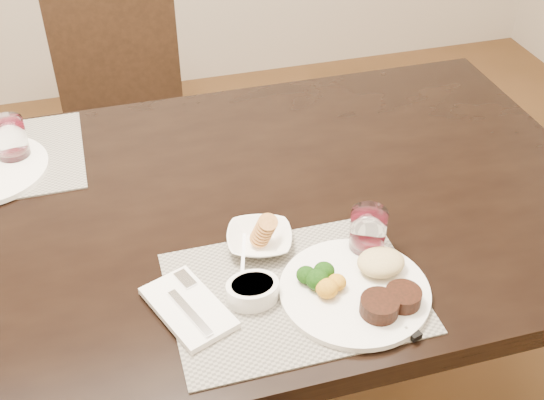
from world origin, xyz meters
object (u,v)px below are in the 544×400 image
object	(u,v)px
chair_far	(125,105)
dinner_plate	(362,287)
wine_glass_near	(368,234)
steak_knife	(393,310)
cracker_bowl	(259,239)

from	to	relation	value
chair_far	dinner_plate	xyz separation A→B (m)	(0.33, -1.26, 0.27)
chair_far	wine_glass_near	distance (m)	1.25
steak_knife	dinner_plate	bearing A→B (deg)	106.78
cracker_bowl	wine_glass_near	bearing A→B (deg)	-19.51
chair_far	dinner_plate	world-z (taller)	chair_far
cracker_bowl	wine_glass_near	world-z (taller)	wine_glass_near
steak_knife	wine_glass_near	world-z (taller)	wine_glass_near
chair_far	cracker_bowl	world-z (taller)	chair_far
cracker_bowl	wine_glass_near	size ratio (longest dim) A/B	1.61
cracker_bowl	wine_glass_near	distance (m)	0.21
steak_knife	chair_far	bearing A→B (deg)	89.64
dinner_plate	steak_knife	size ratio (longest dim) A/B	1.22
steak_knife	cracker_bowl	xyz separation A→B (m)	(-0.19, 0.24, 0.01)
wine_glass_near	chair_far	bearing A→B (deg)	108.45
dinner_plate	cracker_bowl	distance (m)	0.23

